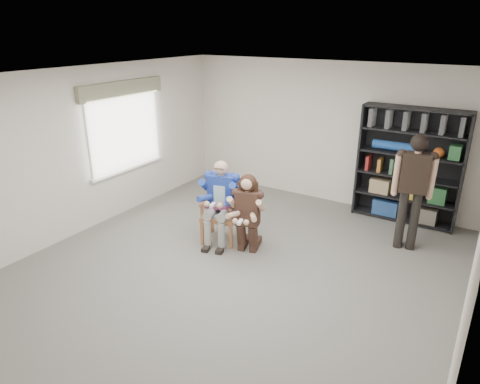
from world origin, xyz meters
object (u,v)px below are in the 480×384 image
Objects in this scene: armchair at (221,211)px; bookshelf at (409,166)px; seated_man at (221,202)px; kneeling_woman at (247,215)px; standing_man at (412,194)px.

bookshelf is at bearing 30.24° from armchair.
seated_man is at bearing 0.00° from armchair.
bookshelf reaches higher than seated_man.
seated_man is 1.09× the size of kneeling_woman.
standing_man reaches higher than armchair.
standing_man reaches higher than seated_man.
seated_man is at bearing -166.07° from standing_man.
armchair is 0.84× the size of kneeling_woman.
armchair is 0.57× the size of standing_man.
bookshelf reaches higher than kneeling_woman.
seated_man is 0.74× the size of standing_man.
armchair is 0.51× the size of bookshelf.
seated_man is 3.46m from bookshelf.
kneeling_woman is (0.58, -0.12, 0.10)m from armchair.
armchair is at bearing 0.00° from seated_man.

